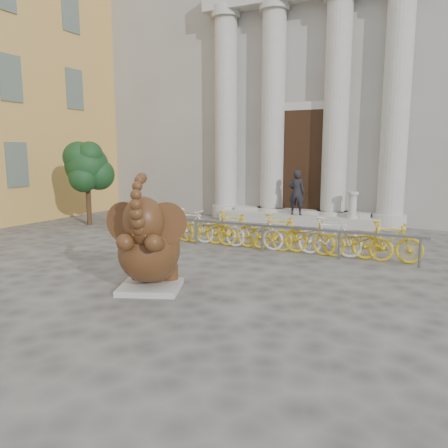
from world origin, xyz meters
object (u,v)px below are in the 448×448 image
at_px(bike_rack, 265,231).
at_px(tree, 87,167).
at_px(elephant_statue, 149,249).
at_px(pedestrian, 297,193).

relative_size(bike_rack, tree, 2.69).
distance_m(elephant_statue, pedestrian, 8.90).
xyz_separation_m(tree, pedestrian, (6.77, 3.44, -0.93)).
bearing_deg(elephant_statue, pedestrian, 66.77).
bearing_deg(bike_rack, pedestrian, 96.29).
xyz_separation_m(bike_rack, pedestrian, (-0.50, 4.51, 0.68)).
bearing_deg(tree, bike_rack, -8.30).
relative_size(bike_rack, pedestrian, 4.95).
xyz_separation_m(elephant_statue, bike_rack, (0.69, 4.39, -0.32)).
bearing_deg(pedestrian, bike_rack, 88.98).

